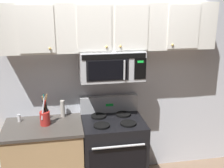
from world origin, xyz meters
TOP-DOWN VIEW (x-y plane):
  - back_wall at (0.00, 0.79)m, footprint 5.20×0.10m
  - stove_range at (0.00, 0.42)m, footprint 0.76×0.69m
  - over_range_microwave at (-0.00, 0.54)m, footprint 0.76×0.43m
  - upper_cabinets at (-0.00, 0.57)m, footprint 2.50×0.36m
  - counter_segment at (-0.84, 0.43)m, footprint 0.93×0.65m
  - utensil_crock_red at (-0.81, 0.45)m, footprint 0.12×0.12m
  - salt_shaker at (-1.13, 0.60)m, footprint 0.04×0.04m
  - pepper_mill at (-0.60, 0.65)m, footprint 0.05×0.05m
  - spice_jar at (-0.79, 0.63)m, footprint 0.04×0.04m

SIDE VIEW (x-z plane):
  - counter_segment at x=-0.84m, z-range 0.00..0.90m
  - stove_range at x=0.00m, z-range -0.09..1.03m
  - salt_shaker at x=-1.13m, z-range 0.90..0.99m
  - spice_jar at x=-0.79m, z-range 0.90..1.01m
  - pepper_mill at x=-0.60m, z-range 0.90..1.12m
  - utensil_crock_red at x=-0.81m, z-range 0.82..1.21m
  - back_wall at x=0.00m, z-range 0.00..2.70m
  - over_range_microwave at x=0.00m, z-range 1.40..1.75m
  - upper_cabinets at x=0.00m, z-range 1.75..2.30m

